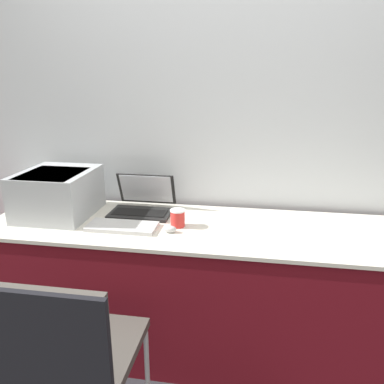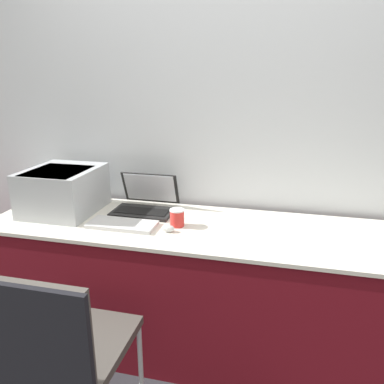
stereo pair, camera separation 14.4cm
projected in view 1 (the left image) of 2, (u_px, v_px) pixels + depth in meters
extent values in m
cube|color=silver|center=(224.00, 120.00, 2.23)|extent=(8.00, 0.05, 2.60)
cube|color=maroon|center=(215.00, 291.00, 2.14)|extent=(2.51, 0.64, 0.76)
cube|color=silver|center=(216.00, 228.00, 2.02)|extent=(2.53, 0.66, 0.02)
cube|color=#B2B7BC|center=(58.00, 193.00, 2.16)|extent=(0.39, 0.44, 0.26)
cube|color=black|center=(52.00, 177.00, 2.09)|extent=(0.31, 0.33, 0.05)
cube|color=black|center=(140.00, 213.00, 2.19)|extent=(0.35, 0.21, 0.02)
cube|color=black|center=(140.00, 212.00, 2.17)|extent=(0.31, 0.12, 0.00)
cube|color=black|center=(147.00, 189.00, 2.29)|extent=(0.35, 0.08, 0.20)
cube|color=silver|center=(146.00, 189.00, 2.28)|extent=(0.32, 0.07, 0.18)
cube|color=silver|center=(122.00, 227.00, 1.99)|extent=(0.37, 0.16, 0.02)
cylinder|color=red|center=(178.00, 219.00, 2.01)|extent=(0.08, 0.08, 0.09)
cylinder|color=white|center=(178.00, 210.00, 2.00)|extent=(0.08, 0.08, 0.01)
ellipsoid|color=silver|center=(170.00, 229.00, 1.94)|extent=(0.07, 0.04, 0.04)
cube|color=#4C4742|center=(79.00, 351.00, 1.55)|extent=(0.47, 0.48, 0.04)
cube|color=#4C4742|center=(44.00, 342.00, 1.27)|extent=(0.47, 0.03, 0.42)
cylinder|color=silver|center=(62.00, 355.00, 1.87)|extent=(0.02, 0.02, 0.44)
cylinder|color=silver|center=(147.00, 366.00, 1.80)|extent=(0.02, 0.02, 0.44)
cube|color=black|center=(40.00, 352.00, 1.25)|extent=(0.50, 0.02, 0.46)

